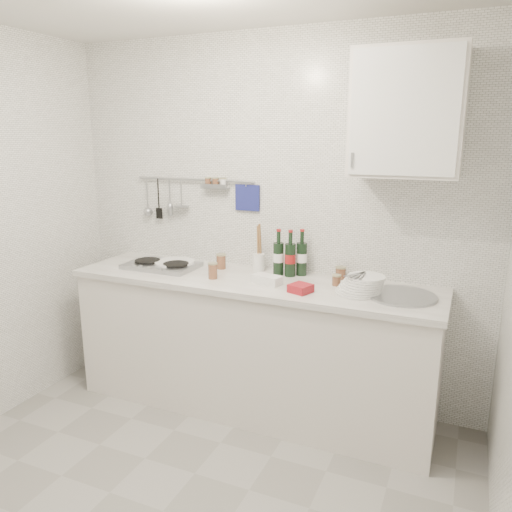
# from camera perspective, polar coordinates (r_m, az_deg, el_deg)

# --- Properties ---
(floor) EXTENTS (3.00, 3.00, 0.00)m
(floor) POSITION_cam_1_polar(r_m,az_deg,el_deg) (2.85, -10.57, -26.74)
(floor) COLOR gray
(floor) RESTS_ON ground
(back_wall) EXTENTS (3.00, 0.02, 2.50)m
(back_wall) POSITION_cam_1_polar(r_m,az_deg,el_deg) (3.46, 1.55, 3.94)
(back_wall) COLOR silver
(back_wall) RESTS_ON floor
(counter) EXTENTS (2.44, 0.64, 0.96)m
(counter) POSITION_cam_1_polar(r_m,az_deg,el_deg) (3.43, -0.34, -10.42)
(counter) COLOR silver
(counter) RESTS_ON floor
(wall_rail) EXTENTS (0.98, 0.09, 0.34)m
(wall_rail) POSITION_cam_1_polar(r_m,az_deg,el_deg) (3.67, -7.37, 7.17)
(wall_rail) COLOR #93969B
(wall_rail) RESTS_ON back_wall
(wall_cabinet) EXTENTS (0.60, 0.38, 0.70)m
(wall_cabinet) POSITION_cam_1_polar(r_m,az_deg,el_deg) (3.01, 16.96, 15.31)
(wall_cabinet) COLOR silver
(wall_cabinet) RESTS_ON back_wall
(plate_stack_hob) EXTENTS (0.30, 0.30, 0.04)m
(plate_stack_hob) POSITION_cam_1_polar(r_m,az_deg,el_deg) (3.59, -9.39, -0.91)
(plate_stack_hob) COLOR #4870A5
(plate_stack_hob) RESTS_ON counter
(plate_stack_sink) EXTENTS (0.29, 0.27, 0.11)m
(plate_stack_sink) POSITION_cam_1_polar(r_m,az_deg,el_deg) (3.02, 11.96, -3.23)
(plate_stack_sink) COLOR white
(plate_stack_sink) RESTS_ON counter
(wine_bottles) EXTENTS (0.22, 0.13, 0.31)m
(wine_bottles) POSITION_cam_1_polar(r_m,az_deg,el_deg) (3.31, 3.92, 0.38)
(wine_bottles) COLOR black
(wine_bottles) RESTS_ON counter
(butter_dish) EXTENTS (0.20, 0.13, 0.06)m
(butter_dish) POSITION_cam_1_polar(r_m,az_deg,el_deg) (3.15, 1.28, -2.70)
(butter_dish) COLOR white
(butter_dish) RESTS_ON counter
(strawberry_punnet) EXTENTS (0.15, 0.15, 0.05)m
(strawberry_punnet) POSITION_cam_1_polar(r_m,az_deg,el_deg) (2.99, 5.12, -3.70)
(strawberry_punnet) COLOR #A4122C
(strawberry_punnet) RESTS_ON counter
(utensil_crock) EXTENTS (0.08, 0.08, 0.33)m
(utensil_crock) POSITION_cam_1_polar(r_m,az_deg,el_deg) (3.43, 0.31, -0.43)
(utensil_crock) COLOR white
(utensil_crock) RESTS_ON counter
(jar_a) EXTENTS (0.07, 0.07, 0.11)m
(jar_a) POSITION_cam_1_polar(r_m,az_deg,el_deg) (3.50, -4.01, -0.60)
(jar_a) COLOR brown
(jar_a) RESTS_ON counter
(jar_b) EXTENTS (0.07, 0.07, 0.08)m
(jar_b) POSITION_cam_1_polar(r_m,az_deg,el_deg) (3.29, 9.65, -1.90)
(jar_b) COLOR brown
(jar_b) RESTS_ON counter
(jar_c) EXTENTS (0.06, 0.06, 0.07)m
(jar_c) POSITION_cam_1_polar(r_m,az_deg,el_deg) (3.15, 9.18, -2.72)
(jar_c) COLOR brown
(jar_c) RESTS_ON counter
(jar_d) EXTENTS (0.06, 0.06, 0.11)m
(jar_d) POSITION_cam_1_polar(r_m,az_deg,el_deg) (3.26, -4.97, -1.67)
(jar_d) COLOR brown
(jar_d) RESTS_ON counter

